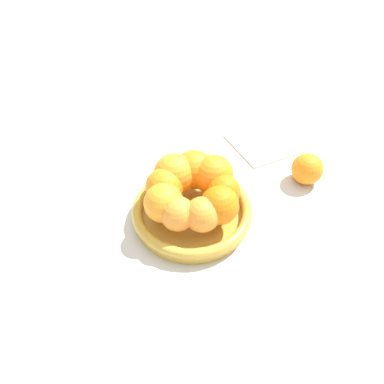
{
  "coord_description": "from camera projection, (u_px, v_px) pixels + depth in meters",
  "views": [
    {
      "loc": [
        -0.4,
        0.31,
        0.56
      ],
      "look_at": [
        0.0,
        0.0,
        0.07
      ],
      "focal_mm": 35.0,
      "sensor_mm": 36.0,
      "label": 1
    }
  ],
  "objects": [
    {
      "name": "stray_orange",
      "position": [
        307.0,
        169.0,
        0.81
      ],
      "size": [
        0.07,
        0.07,
        0.07
      ],
      "primitive_type": "sphere",
      "color": "orange",
      "rests_on": "ground_plane"
    },
    {
      "name": "fruit_bowl",
      "position": [
        192.0,
        212.0,
        0.74
      ],
      "size": [
        0.24,
        0.24,
        0.04
      ],
      "color": "gold",
      "rests_on": "ground_plane"
    },
    {
      "name": "ground_plane",
      "position": [
        192.0,
        218.0,
        0.75
      ],
      "size": [
        4.0,
        4.0,
        0.0
      ],
      "primitive_type": "plane",
      "color": "beige"
    },
    {
      "name": "orange_pile",
      "position": [
        192.0,
        188.0,
        0.71
      ],
      "size": [
        0.19,
        0.2,
        0.08
      ],
      "color": "orange",
      "rests_on": "fruit_bowl"
    },
    {
      "name": "napkin_folded",
      "position": [
        263.0,
        143.0,
        0.93
      ],
      "size": [
        0.17,
        0.17,
        0.01
      ],
      "primitive_type": "cube",
      "rotation": [
        0.0,
        0.0,
        -0.19
      ],
      "color": "beige",
      "rests_on": "ground_plane"
    }
  ]
}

